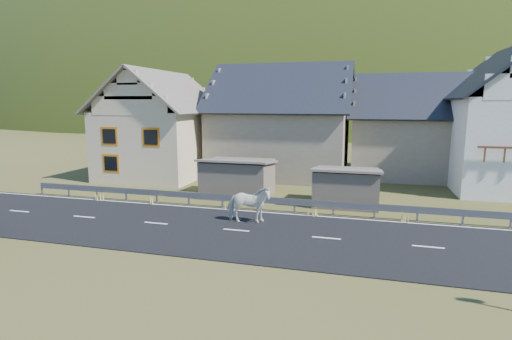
% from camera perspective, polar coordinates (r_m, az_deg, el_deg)
% --- Properties ---
extents(ground, '(160.00, 160.00, 0.00)m').
position_cam_1_polar(ground, '(18.10, -2.84, -8.71)').
color(ground, '#393F16').
rests_on(ground, ground).
extents(road, '(60.00, 7.00, 0.04)m').
position_cam_1_polar(road, '(18.10, -2.84, -8.65)').
color(road, black).
rests_on(road, ground).
extents(lane_markings, '(60.00, 6.60, 0.01)m').
position_cam_1_polar(lane_markings, '(18.09, -2.85, -8.57)').
color(lane_markings, silver).
rests_on(lane_markings, road).
extents(guardrail, '(28.10, 0.09, 0.75)m').
position_cam_1_polar(guardrail, '(21.34, 0.22, -4.28)').
color(guardrail, '#93969B').
rests_on(guardrail, ground).
extents(shed_left, '(4.30, 3.30, 2.40)m').
position_cam_1_polar(shed_left, '(24.42, -2.60, -1.22)').
color(shed_left, '#716454').
rests_on(shed_left, ground).
extents(shed_right, '(3.80, 2.90, 2.20)m').
position_cam_1_polar(shed_right, '(22.83, 12.75, -2.47)').
color(shed_right, '#716454').
rests_on(shed_right, ground).
extents(house_cream, '(7.80, 9.80, 8.30)m').
position_cam_1_polar(house_cream, '(32.25, -13.34, 7.00)').
color(house_cream, beige).
rests_on(house_cream, ground).
extents(house_stone_a, '(10.80, 9.80, 8.90)m').
position_cam_1_polar(house_stone_a, '(31.98, 3.78, 7.71)').
color(house_stone_a, gray).
rests_on(house_stone_a, ground).
extents(house_stone_b, '(9.80, 8.80, 8.10)m').
position_cam_1_polar(house_stone_b, '(33.55, 21.59, 6.47)').
color(house_stone_b, gray).
rests_on(house_stone_b, ground).
extents(mountain, '(440.00, 280.00, 260.00)m').
position_cam_1_polar(mountain, '(198.00, 15.01, 1.83)').
color(mountain, '#1A320C').
rests_on(mountain, ground).
extents(conifer_patch, '(76.00, 50.00, 28.00)m').
position_cam_1_polar(conifer_patch, '(140.01, -10.44, 9.59)').
color(conifer_patch, black).
rests_on(conifer_patch, ground).
extents(horse, '(1.25, 2.23, 1.79)m').
position_cam_1_polar(horse, '(18.96, -1.07, -4.91)').
color(horse, silver).
rests_on(horse, road).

